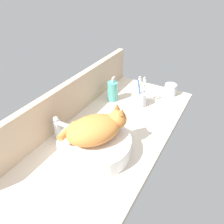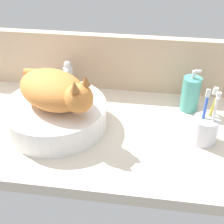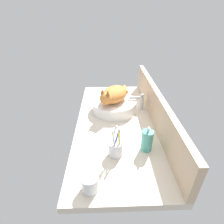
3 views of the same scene
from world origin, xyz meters
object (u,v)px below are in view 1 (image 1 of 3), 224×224
(sink_basin, at_px, (95,146))
(faucet, at_px, (59,128))
(water_glass, at_px, (170,90))
(cat, at_px, (96,128))
(soap_dispenser, at_px, (113,91))
(toothbrush_cup, at_px, (140,98))

(sink_basin, distance_m, faucet, 0.21)
(faucet, relative_size, water_glass, 1.71)
(faucet, bearing_deg, sink_basin, -87.21)
(cat, height_order, water_glass, cat)
(soap_dispenser, bearing_deg, cat, -158.81)
(faucet, height_order, toothbrush_cup, toothbrush_cup)
(faucet, distance_m, water_glass, 0.78)
(sink_basin, relative_size, toothbrush_cup, 1.81)
(faucet, distance_m, toothbrush_cup, 0.54)
(faucet, bearing_deg, soap_dispenser, -5.04)
(cat, relative_size, faucet, 2.22)
(sink_basin, xyz_separation_m, soap_dispenser, (0.45, 0.16, 0.02))
(sink_basin, bearing_deg, toothbrush_cup, -1.71)
(cat, distance_m, toothbrush_cup, 0.48)
(sink_basin, height_order, soap_dispenser, soap_dispenser)
(sink_basin, distance_m, cat, 0.10)
(cat, bearing_deg, sink_basin, 151.34)
(cat, xyz_separation_m, faucet, (-0.02, 0.21, -0.07))
(cat, height_order, faucet, cat)
(cat, relative_size, soap_dispenser, 1.88)
(faucet, bearing_deg, cat, -84.04)
(sink_basin, relative_size, soap_dispenser, 2.11)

